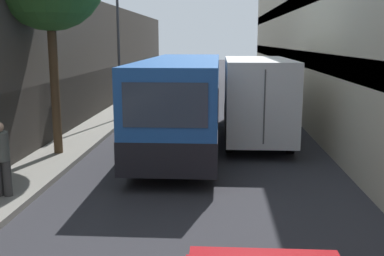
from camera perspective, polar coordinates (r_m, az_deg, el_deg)
ground_plane at (r=15.73m, az=0.98°, el=-2.83°), size 150.00×150.00×0.00m
sidewalk_left at (r=16.56m, az=-15.12°, el=-2.25°), size 1.69×60.00×0.15m
building_left_shopfront at (r=16.91m, az=-21.85°, el=6.31°), size 2.40×60.00×5.74m
bus at (r=15.96m, az=-1.18°, el=3.45°), size 2.55×10.48×3.14m
box_truck at (r=17.68m, az=7.99°, el=4.13°), size 2.30×8.02×3.12m
pedestrian at (r=11.41m, az=-23.10°, el=-3.37°), size 0.42×0.40×1.78m
street_lamp at (r=21.32m, az=-9.45°, el=14.62°), size 0.36×0.80×7.29m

